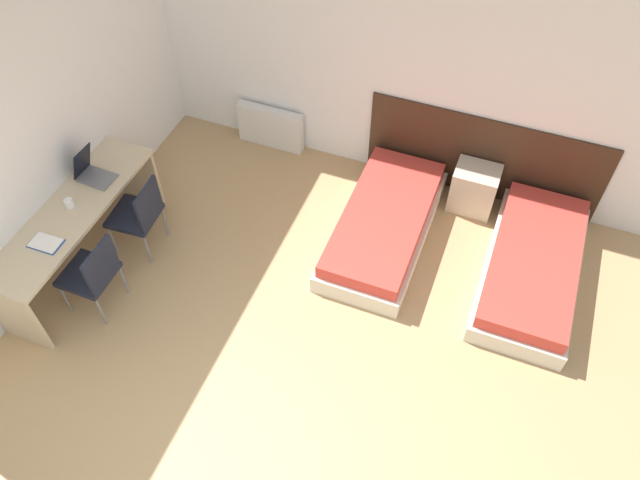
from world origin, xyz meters
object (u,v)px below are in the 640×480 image
Objects in this scene: bed_near_door at (532,267)px; chair_near_notebook at (92,272)px; nightstand at (474,188)px; chair_near_laptop at (139,213)px; laptop at (92,172)px; bed_near_window at (384,224)px.

bed_near_door is 2.17× the size of chair_near_notebook.
nightstand is 3.44m from chair_near_laptop.
nightstand is (-0.75, 0.76, 0.09)m from bed_near_door.
laptop reaches higher than nightstand.
chair_near_notebook reaches higher than nightstand.
nightstand is at bearing 29.29° from laptop.
bed_near_door is at bearing 10.92° from chair_near_laptop.
chair_near_notebook is at bearing -154.39° from bed_near_door.
chair_near_laptop is 0.78m from chair_near_notebook.
bed_near_window is at bearing 38.62° from chair_near_notebook.
chair_near_laptop is (-3.71, -1.00, 0.32)m from bed_near_door.
nightstand is (0.75, 0.76, 0.09)m from bed_near_window.
bed_near_window is at bearing 20.26° from chair_near_laptop.
laptop reaches higher than bed_near_window.
bed_near_door is 4.33m from laptop.
chair_near_laptop reaches higher than nightstand.
bed_near_window is 5.24× the size of laptop.
bed_near_door is 1.07m from nightstand.
laptop is (-3.42, -1.71, 0.57)m from nightstand.
bed_near_door is (1.51, 0.00, 0.00)m from bed_near_window.
chair_near_laptop and chair_near_notebook have the same top height.
nightstand is 3.86m from laptop.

